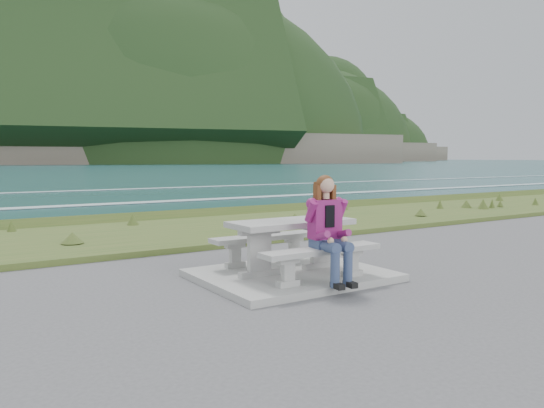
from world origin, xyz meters
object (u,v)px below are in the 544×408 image
object	(u,v)px
bench_seaward	(266,241)
seated_woman	(331,244)
bench_landward	(321,255)
picnic_table	(291,232)

from	to	relation	value
bench_seaward	seated_woman	bearing A→B (deg)	-88.14
bench_landward	bench_seaward	bearing A→B (deg)	90.00
picnic_table	seated_woman	world-z (taller)	seated_woman
bench_landward	bench_seaward	xyz separation A→B (m)	(0.00, 1.40, 0.00)
bench_seaward	seated_woman	xyz separation A→B (m)	(0.05, -1.53, 0.17)
bench_landward	bench_seaward	world-z (taller)	same
bench_seaward	seated_woman	world-z (taller)	seated_woman
picnic_table	bench_landward	distance (m)	0.74
picnic_table	bench_seaward	distance (m)	0.74
bench_seaward	seated_woman	distance (m)	1.54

